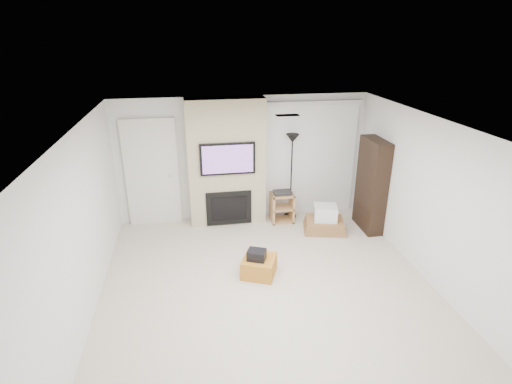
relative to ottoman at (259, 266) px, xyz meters
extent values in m
cube|color=beige|center=(0.07, -0.51, -0.15)|extent=(5.00, 5.50, 0.00)
cube|color=white|center=(0.07, -0.51, 2.35)|extent=(5.00, 5.50, 0.00)
cube|color=silver|center=(0.07, 2.24, 1.10)|extent=(5.00, 0.00, 2.50)
cube|color=silver|center=(0.07, -3.26, 1.10)|extent=(5.00, 0.00, 2.50)
cube|color=silver|center=(-2.43, -0.51, 1.10)|extent=(0.00, 5.50, 2.50)
cube|color=silver|center=(2.57, -0.51, 1.10)|extent=(0.00, 5.50, 2.50)
cube|color=silver|center=(0.47, 0.29, 2.35)|extent=(0.35, 0.18, 0.01)
cube|color=#B47122|center=(0.00, 0.00, 0.00)|extent=(0.66, 0.66, 0.30)
cube|color=black|center=(-0.04, -0.03, 0.23)|extent=(0.34, 0.31, 0.16)
cube|color=tan|center=(-0.28, 2.04, 1.10)|extent=(1.50, 0.40, 2.50)
cube|color=black|center=(-0.28, 1.81, 1.25)|extent=(1.05, 0.06, 0.62)
cube|color=#734894|center=(-0.28, 1.78, 1.25)|extent=(0.96, 0.00, 0.54)
cube|color=black|center=(-0.28, 1.83, 0.22)|extent=(0.90, 0.04, 0.70)
cube|color=black|center=(-0.28, 1.81, 0.22)|extent=(0.70, 0.02, 0.50)
cube|color=silver|center=(-1.73, 2.20, 0.92)|extent=(1.02, 0.08, 2.14)
cube|color=beige|center=(-1.73, 2.21, 0.87)|extent=(0.90, 0.05, 2.05)
cylinder|color=silver|center=(-1.39, 2.16, 0.85)|extent=(0.07, 0.06, 0.07)
cube|color=silver|center=(1.47, 2.18, 2.18)|extent=(1.98, 0.10, 0.08)
cube|color=white|center=(1.47, 2.19, 0.99)|extent=(1.90, 0.03, 2.29)
cylinder|color=black|center=(1.02, 1.99, -0.14)|extent=(0.26, 0.26, 0.03)
cylinder|color=black|center=(1.02, 1.99, 0.70)|extent=(0.03, 0.03, 1.65)
cone|color=black|center=(1.02, 1.99, 1.54)|extent=(0.26, 0.26, 0.17)
cube|color=tan|center=(0.60, 1.83, 0.15)|extent=(0.04, 0.38, 0.60)
cube|color=tan|center=(1.01, 1.83, 0.15)|extent=(0.04, 0.38, 0.60)
cube|color=tan|center=(0.80, 1.83, -0.14)|extent=(0.45, 0.38, 0.03)
cube|color=tan|center=(0.80, 1.83, 0.15)|extent=(0.45, 0.38, 0.03)
cube|color=tan|center=(0.80, 1.83, 0.43)|extent=(0.45, 0.38, 0.03)
cube|color=black|center=(0.80, 1.83, 0.48)|extent=(0.35, 0.25, 0.06)
cube|color=olive|center=(1.53, 1.28, -0.11)|extent=(0.90, 0.76, 0.09)
cube|color=olive|center=(1.53, 1.28, -0.03)|extent=(0.85, 0.71, 0.08)
cube|color=olive|center=(1.53, 1.28, 0.05)|extent=(0.81, 0.67, 0.08)
cube|color=silver|center=(1.53, 1.28, 0.23)|extent=(0.51, 0.47, 0.29)
cube|color=black|center=(2.41, 1.26, 0.75)|extent=(0.30, 0.80, 1.80)
cube|color=black|center=(2.39, 1.26, 0.30)|extent=(0.26, 0.72, 0.02)
cube|color=black|center=(2.39, 1.26, 0.75)|extent=(0.26, 0.72, 0.02)
cube|color=black|center=(2.39, 1.26, 1.20)|extent=(0.26, 0.72, 0.02)
camera|label=1|loc=(-0.97, -5.37, 3.52)|focal=28.00mm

